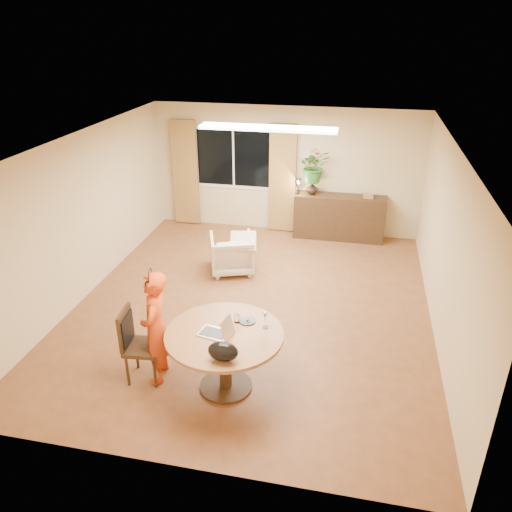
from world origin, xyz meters
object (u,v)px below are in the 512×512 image
at_px(child, 156,328).
at_px(dining_chair, 143,345).
at_px(armchair, 232,253).
at_px(dining_table, 225,345).
at_px(sideboard, 339,217).

bearing_deg(child, dining_chair, -83.80).
bearing_deg(dining_chair, armchair, 78.51).
bearing_deg(armchair, dining_chair, 64.80).
bearing_deg(dining_table, dining_chair, -178.54).
height_order(dining_chair, sideboard, dining_chair).
bearing_deg(dining_chair, dining_table, -4.00).
bearing_deg(sideboard, dining_table, -102.15).
height_order(dining_chair, child, child).
xyz_separation_m(dining_table, sideboard, (1.07, 4.98, -0.18)).
relative_size(armchair, sideboard, 0.41).
bearing_deg(sideboard, child, -111.43).
relative_size(dining_chair, sideboard, 0.54).
bearing_deg(dining_table, sideboard, 77.85).
distance_m(child, sideboard, 5.33).
bearing_deg(armchair, dining_table, 83.85).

